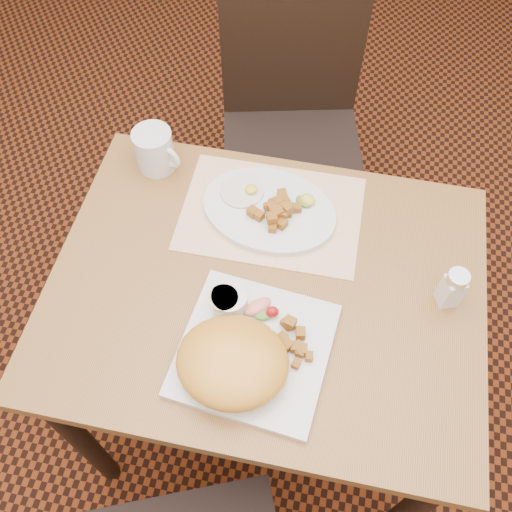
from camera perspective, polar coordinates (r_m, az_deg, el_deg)
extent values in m
plane|color=black|center=(1.87, 0.65, -14.28)|extent=(8.00, 8.00, 0.00)
cube|color=#96612E|center=(1.20, 0.98, -3.31)|extent=(0.90, 0.70, 0.03)
cylinder|color=black|center=(1.53, -17.15, -17.07)|extent=(0.05, 0.05, 0.71)
cylinder|color=black|center=(1.48, 14.98, -23.35)|extent=(0.05, 0.05, 0.71)
cylinder|color=black|center=(1.74, -10.26, 1.50)|extent=(0.05, 0.05, 0.71)
cylinder|color=black|center=(1.70, 16.19, -3.07)|extent=(0.05, 0.05, 0.71)
cylinder|color=black|center=(1.59, 0.11, -24.09)|extent=(0.04, 0.04, 0.42)
cube|color=black|center=(1.80, 3.64, 9.80)|extent=(0.51, 0.51, 0.05)
cylinder|color=black|center=(2.12, 7.88, 9.12)|extent=(0.04, 0.04, 0.42)
cylinder|color=black|center=(1.90, 9.03, 0.97)|extent=(0.04, 0.04, 0.42)
cylinder|color=black|center=(2.09, -2.02, 8.97)|extent=(0.04, 0.04, 0.42)
cylinder|color=black|center=(1.87, -1.88, 0.69)|extent=(0.04, 0.04, 0.42)
cube|color=black|center=(1.77, 3.68, 20.55)|extent=(0.42, 0.14, 0.50)
cube|color=white|center=(1.28, 1.53, 4.29)|extent=(0.40, 0.28, 0.00)
cube|color=silver|center=(1.11, -0.16, -9.38)|extent=(0.31, 0.31, 0.02)
ellipsoid|color=gold|center=(1.05, -2.36, -10.53)|extent=(0.21, 0.19, 0.08)
ellipsoid|color=gold|center=(1.07, -1.22, -12.25)|extent=(0.08, 0.07, 0.03)
ellipsoid|color=gold|center=(1.09, -5.06, -8.95)|extent=(0.08, 0.07, 0.03)
cylinder|color=silver|center=(1.13, -2.66, -4.42)|extent=(0.07, 0.07, 0.04)
cylinder|color=beige|center=(1.11, -3.28, -4.20)|extent=(0.06, 0.06, 0.01)
ellipsoid|color=#387223|center=(1.13, 0.80, -5.82)|extent=(0.05, 0.04, 0.01)
ellipsoid|color=red|center=(1.12, 1.65, -5.62)|extent=(0.03, 0.03, 0.03)
ellipsoid|color=#F28C72|center=(1.13, 0.18, -5.07)|extent=(0.06, 0.06, 0.02)
cylinder|color=white|center=(1.30, -1.41, 6.54)|extent=(0.10, 0.10, 0.01)
ellipsoid|color=yellow|center=(1.29, -0.48, 6.71)|extent=(0.03, 0.03, 0.01)
ellipsoid|color=#387223|center=(1.28, 4.82, 5.48)|extent=(0.05, 0.04, 0.01)
ellipsoid|color=yellow|center=(1.28, 5.18, 5.64)|extent=(0.05, 0.04, 0.02)
cube|color=white|center=(1.20, 18.89, -3.31)|extent=(0.05, 0.05, 0.08)
cylinder|color=silver|center=(1.16, 19.57, -2.10)|extent=(0.05, 0.05, 0.02)
cylinder|color=silver|center=(1.36, -10.13, 10.42)|extent=(0.09, 0.09, 0.10)
torus|color=silver|center=(1.34, -8.66, 9.76)|extent=(0.06, 0.04, 0.06)
cube|color=#A7641A|center=(1.10, 3.07, -8.84)|extent=(0.03, 0.03, 0.02)
cube|color=#A7641A|center=(1.09, 5.34, -9.99)|extent=(0.02, 0.02, 0.02)
cube|color=#A7641A|center=(1.09, 4.04, -10.71)|extent=(0.02, 0.02, 0.01)
cube|color=#A7641A|center=(1.09, 2.29, -9.80)|extent=(0.02, 0.02, 0.02)
cube|color=#A7641A|center=(1.10, 4.44, -9.39)|extent=(0.03, 0.03, 0.02)
cube|color=#A7641A|center=(1.11, 4.49, -7.72)|extent=(0.02, 0.02, 0.02)
cube|color=#A7641A|center=(1.10, 1.82, -8.52)|extent=(0.03, 0.03, 0.02)
cube|color=#A7641A|center=(1.10, 4.61, -9.31)|extent=(0.02, 0.02, 0.02)
cube|color=#A7641A|center=(1.10, 3.99, -9.19)|extent=(0.02, 0.02, 0.02)
cube|color=#A7641A|center=(1.10, 4.44, -9.57)|extent=(0.02, 0.02, 0.02)
cube|color=#A7641A|center=(1.10, 3.42, -6.64)|extent=(0.03, 0.03, 0.02)
cube|color=#A7641A|center=(1.12, 3.47, -6.95)|extent=(0.02, 0.02, 0.02)
cube|color=#A7641A|center=(1.10, 4.33, -8.96)|extent=(0.02, 0.02, 0.01)
cube|color=#A7641A|center=(1.08, 1.73, -8.58)|extent=(0.03, 0.03, 0.02)
cube|color=#A7641A|center=(1.10, 4.06, -9.08)|extent=(0.02, 0.02, 0.02)
cube|color=#A7641A|center=(1.12, 3.15, -6.68)|extent=(0.03, 0.03, 0.02)
cube|color=#A7641A|center=(1.11, 2.64, -8.11)|extent=(0.02, 0.02, 0.02)
cube|color=#A7641A|center=(1.27, 2.73, 5.09)|extent=(0.03, 0.03, 0.02)
cube|color=#A7641A|center=(1.23, 2.58, 3.26)|extent=(0.03, 0.03, 0.02)
cube|color=#A7641A|center=(1.28, 2.63, 6.17)|extent=(0.03, 0.03, 0.02)
cube|color=#A7641A|center=(1.25, 3.21, 4.97)|extent=(0.02, 0.02, 0.01)
cube|color=#A7641A|center=(1.26, 4.14, 4.81)|extent=(0.02, 0.02, 0.02)
cube|color=#A7641A|center=(1.27, 2.72, 5.22)|extent=(0.03, 0.03, 0.02)
cube|color=#A7641A|center=(1.25, 1.97, 4.31)|extent=(0.03, 0.03, 0.02)
cube|color=#A7641A|center=(1.24, 2.00, 5.06)|extent=(0.03, 0.03, 0.02)
cube|color=#A7641A|center=(1.27, 1.82, 5.27)|extent=(0.03, 0.03, 0.02)
cube|color=#A7641A|center=(1.26, 3.53, 4.79)|extent=(0.03, 0.03, 0.02)
cube|color=#A7641A|center=(1.25, 3.04, 4.43)|extent=(0.03, 0.03, 0.02)
cube|color=#A7641A|center=(1.25, -0.36, 4.43)|extent=(0.03, 0.03, 0.02)
cube|color=#A7641A|center=(1.23, 2.77, 4.22)|extent=(0.02, 0.02, 0.01)
cube|color=#A7641A|center=(1.23, 2.07, 4.34)|extent=(0.03, 0.03, 0.02)
cube|color=#A7641A|center=(1.25, 2.88, 5.58)|extent=(0.03, 0.03, 0.02)
cube|color=#A7641A|center=(1.24, 1.72, 4.86)|extent=(0.03, 0.03, 0.02)
cube|color=#A7641A|center=(1.23, 1.67, 2.85)|extent=(0.02, 0.02, 0.02)
cube|color=#A7641A|center=(1.26, 1.32, 4.83)|extent=(0.03, 0.03, 0.02)
cube|color=#A7641A|center=(1.25, 0.27, 4.08)|extent=(0.03, 0.03, 0.02)
cube|color=#A7641A|center=(1.25, 2.25, 5.44)|extent=(0.03, 0.03, 0.02)
cube|color=#A7641A|center=(1.22, 1.59, 3.82)|extent=(0.03, 0.03, 0.02)
cube|color=#A7641A|center=(1.24, 3.13, 4.79)|extent=(0.03, 0.03, 0.02)
cube|color=#A7641A|center=(1.26, 2.30, 4.91)|extent=(0.02, 0.02, 0.01)
cube|color=#A7641A|center=(1.24, 2.81, 4.89)|extent=(0.02, 0.02, 0.02)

